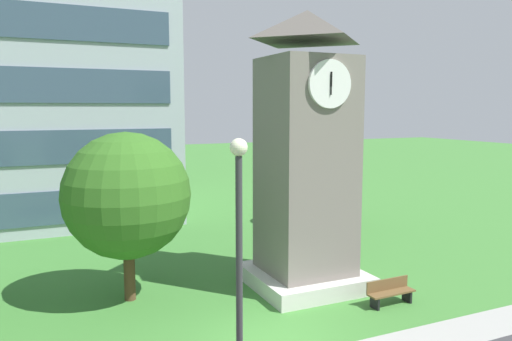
# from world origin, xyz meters

# --- Properties ---
(clock_tower) EXTENTS (4.08, 4.08, 10.35)m
(clock_tower) POSITION_xyz_m (3.20, 3.74, 4.62)
(clock_tower) COLOR slate
(clock_tower) RESTS_ON ground
(park_bench) EXTENTS (1.81, 0.54, 0.88)m
(park_bench) POSITION_xyz_m (4.96, 0.83, 0.46)
(park_bench) COLOR brown
(park_bench) RESTS_ON ground
(street_lamp) EXTENTS (0.36, 0.36, 6.22)m
(street_lamp) POSITION_xyz_m (-2.44, -3.33, 3.83)
(street_lamp) COLOR #333338
(street_lamp) RESTS_ON ground
(tree_near_tower) EXTENTS (4.45, 4.45, 6.02)m
(tree_near_tower) POSITION_xyz_m (-3.22, 5.04, 3.78)
(tree_near_tower) COLOR #513823
(tree_near_tower) RESTS_ON ground
(tree_by_building) EXTENTS (3.19, 3.19, 4.90)m
(tree_by_building) POSITION_xyz_m (8.94, 12.01, 3.28)
(tree_by_building) COLOR #513823
(tree_by_building) RESTS_ON ground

